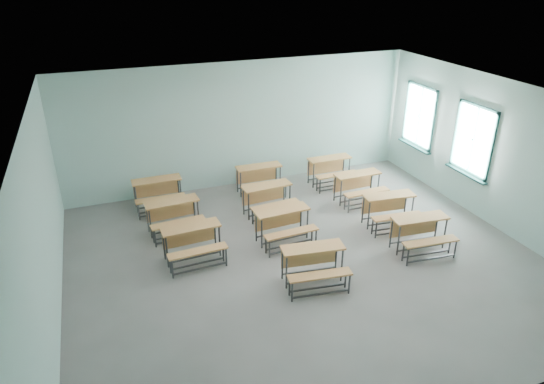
{
  "coord_description": "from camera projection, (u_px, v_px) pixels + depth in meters",
  "views": [
    {
      "loc": [
        -3.46,
        -7.33,
        5.35
      ],
      "look_at": [
        -0.25,
        1.2,
        1.0
      ],
      "focal_mm": 32.0,
      "sensor_mm": 36.0,
      "label": 1
    }
  ],
  "objects": [
    {
      "name": "desk_unit_r2c2",
      "position": [
        359.0,
        184.0,
        11.74
      ],
      "size": [
        1.16,
        0.79,
        0.71
      ],
      "rotation": [
        0.0,
        0.0,
        0.02
      ],
      "color": "#C38346",
      "rests_on": "ground"
    },
    {
      "name": "desk_unit_r2c1",
      "position": [
        269.0,
        196.0,
        11.12
      ],
      "size": [
        1.2,
        0.86,
        0.71
      ],
      "rotation": [
        0.0,
        0.0,
        0.08
      ],
      "color": "#C38346",
      "rests_on": "ground"
    },
    {
      "name": "desk_unit_r1c2",
      "position": [
        390.0,
        206.0,
        10.65
      ],
      "size": [
        1.22,
        0.88,
        0.71
      ],
      "rotation": [
        0.0,
        0.0,
        -0.11
      ],
      "color": "#C38346",
      "rests_on": "ground"
    },
    {
      "name": "desk_unit_r2c0",
      "position": [
        174.0,
        213.0,
        10.38
      ],
      "size": [
        1.19,
        0.84,
        0.71
      ],
      "rotation": [
        0.0,
        0.0,
        0.07
      ],
      "color": "#C38346",
      "rests_on": "ground"
    },
    {
      "name": "desk_unit_r0c2",
      "position": [
        422.0,
        230.0,
        9.72
      ],
      "size": [
        1.2,
        0.86,
        0.71
      ],
      "rotation": [
        0.0,
        0.0,
        -0.09
      ],
      "color": "#C38346",
      "rests_on": "ground"
    },
    {
      "name": "desk_unit_r3c2",
      "position": [
        331.0,
        167.0,
        12.67
      ],
      "size": [
        1.15,
        0.78,
        0.71
      ],
      "rotation": [
        0.0,
        0.0,
        0.01
      ],
      "color": "#C38346",
      "rests_on": "ground"
    },
    {
      "name": "desk_unit_r0c1",
      "position": [
        314.0,
        261.0,
        8.71
      ],
      "size": [
        1.23,
        0.91,
        0.71
      ],
      "rotation": [
        0.0,
        0.0,
        -0.13
      ],
      "color": "#C38346",
      "rests_on": "ground"
    },
    {
      "name": "room",
      "position": [
        311.0,
        185.0,
        8.96
      ],
      "size": [
        9.04,
        8.04,
        3.24
      ],
      "color": "gray",
      "rests_on": "ground"
    },
    {
      "name": "desk_unit_r3c0",
      "position": [
        158.0,
        190.0,
        11.42
      ],
      "size": [
        1.14,
        0.77,
        0.71
      ],
      "rotation": [
        0.0,
        0.0,
        -0.0
      ],
      "color": "#C38346",
      "rests_on": "ground"
    },
    {
      "name": "desk_unit_r1c0",
      "position": [
        193.0,
        239.0,
        9.39
      ],
      "size": [
        1.17,
        0.81,
        0.71
      ],
      "rotation": [
        0.0,
        0.0,
        0.04
      ],
      "color": "#C38346",
      "rests_on": "ground"
    },
    {
      "name": "desk_unit_r3c1",
      "position": [
        260.0,
        176.0,
        12.16
      ],
      "size": [
        1.16,
        0.79,
        0.71
      ],
      "rotation": [
        0.0,
        0.0,
        -0.02
      ],
      "color": "#C38346",
      "rests_on": "ground"
    },
    {
      "name": "desk_unit_r1c1",
      "position": [
        284.0,
        222.0,
        10.02
      ],
      "size": [
        1.18,
        0.83,
        0.71
      ],
      "rotation": [
        0.0,
        0.0,
        0.05
      ],
      "color": "#C38346",
      "rests_on": "ground"
    }
  ]
}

